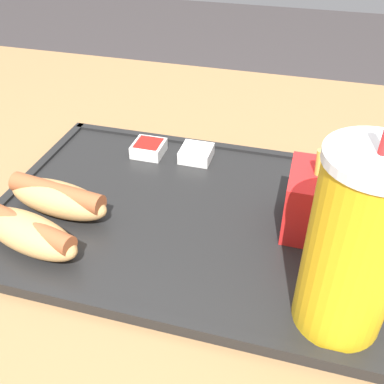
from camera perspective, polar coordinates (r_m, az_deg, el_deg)
name	(u,v)px	position (r m, az deg, el deg)	size (l,w,h in m)	color
dining_table	(195,383)	(0.83, 0.39, -23.11)	(1.27, 0.95, 0.74)	olive
food_tray	(192,215)	(0.54, 0.00, -2.98)	(0.47, 0.33, 0.01)	black
soda_cup	(355,246)	(0.38, 19.99, -6.49)	(0.08, 0.08, 0.21)	gold
hot_dog_far	(28,232)	(0.50, -20.07, -4.79)	(0.14, 0.08, 0.04)	tan
hot_dog_near	(58,198)	(0.54, -16.68, -0.68)	(0.13, 0.06, 0.04)	tan
fries_carton	(333,204)	(0.51, 17.42, -1.42)	(0.10, 0.08, 0.12)	red
sauce_cup_mayo	(196,153)	(0.63, 0.55, 4.98)	(0.04, 0.04, 0.02)	silver
sauce_cup_ketchup	(149,148)	(0.64, -5.52, 5.60)	(0.04, 0.04, 0.02)	silver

